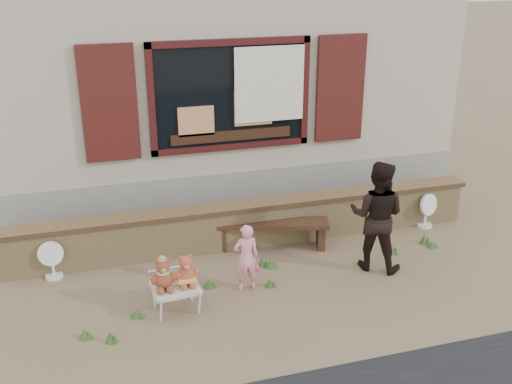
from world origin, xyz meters
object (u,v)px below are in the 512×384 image
object	(u,v)px
adult	(377,216)
child	(246,258)
teddy_bear_left	(163,273)
bench	(272,229)
teddy_bear_right	(186,269)
folding_chair	(176,288)

from	to	relation	value
adult	child	bearing A→B (deg)	39.78
adult	teddy_bear_left	bearing A→B (deg)	43.95
child	bench	bearing A→B (deg)	-123.21
bench	teddy_bear_right	xyz separation A→B (m)	(-1.49, -1.25, 0.24)
folding_chair	teddy_bear_right	world-z (taller)	teddy_bear_right
folding_chair	adult	xyz separation A→B (m)	(2.81, 0.31, 0.47)
teddy_bear_right	child	bearing A→B (deg)	12.00
folding_chair	teddy_bear_left	xyz separation A→B (m)	(-0.14, -0.01, 0.24)
folding_chair	teddy_bear_right	distance (m)	0.27
bench	teddy_bear_right	bearing A→B (deg)	-124.31
bench	adult	xyz separation A→B (m)	(1.17, -0.95, 0.47)
teddy_bear_left	adult	bearing A→B (deg)	2.14
child	adult	world-z (taller)	adult
child	adult	bearing A→B (deg)	-177.40
teddy_bear_left	child	xyz separation A→B (m)	(1.09, 0.25, -0.09)
folding_chair	child	xyz separation A→B (m)	(0.95, 0.24, 0.15)
bench	teddy_bear_left	bearing A→B (deg)	-128.62
folding_chair	adult	world-z (taller)	adult
child	teddy_bear_left	bearing A→B (deg)	13.65
child	adult	size ratio (longest dim) A/B	0.59
teddy_bear_right	teddy_bear_left	bearing A→B (deg)	180.00
folding_chair	adult	distance (m)	2.86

